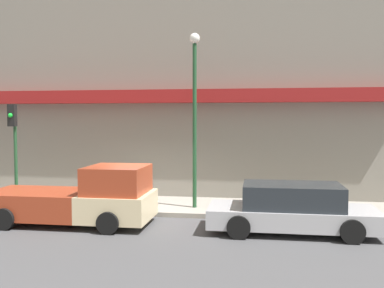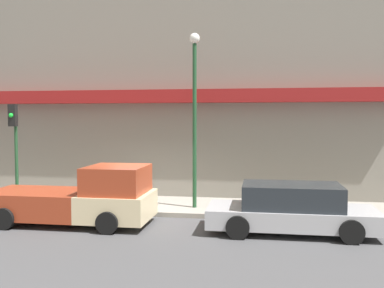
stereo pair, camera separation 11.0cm
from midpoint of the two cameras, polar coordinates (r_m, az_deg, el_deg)
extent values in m
plane|color=#424244|center=(14.46, -6.67, -9.59)|extent=(80.00, 80.00, 0.00)
cube|color=gray|center=(15.83, -5.25, -8.15)|extent=(36.00, 2.94, 0.16)
cube|color=gray|center=(18.60, -3.09, 11.77)|extent=(19.80, 3.00, 11.91)
cube|color=maroon|center=(16.67, -4.34, 6.35)|extent=(18.22, 0.60, 0.50)
cube|color=beige|center=(13.28, -10.13, -8.12)|extent=(2.04, 1.98, 0.79)
cube|color=#9E381E|center=(13.14, -10.16, -4.69)|extent=(1.73, 1.82, 0.82)
cube|color=#9E381E|center=(14.30, -19.92, -7.45)|extent=(3.06, 1.98, 0.79)
cylinder|color=black|center=(14.24, -8.62, -8.49)|extent=(0.64, 0.22, 0.64)
cylinder|color=black|center=(12.41, -11.39, -10.29)|extent=(0.64, 0.22, 0.64)
cylinder|color=black|center=(15.47, -19.96, -7.70)|extent=(0.64, 0.22, 0.64)
cylinder|color=black|center=(13.80, -23.96, -9.12)|extent=(0.64, 0.22, 0.64)
cube|color=#ADADB2|center=(12.65, 12.91, -9.41)|extent=(4.73, 1.81, 0.53)
cube|color=#23282D|center=(12.53, 12.95, -6.73)|extent=(2.74, 1.63, 0.67)
cylinder|color=black|center=(13.74, 18.82, -9.07)|extent=(0.64, 0.22, 0.64)
cylinder|color=black|center=(12.01, 20.35, -10.90)|extent=(0.64, 0.22, 0.64)
cylinder|color=black|center=(13.54, 6.34, -9.09)|extent=(0.64, 0.22, 0.64)
cylinder|color=black|center=(11.78, 5.96, -10.98)|extent=(0.64, 0.22, 0.64)
cylinder|color=yellow|center=(15.14, -8.85, -7.38)|extent=(0.22, 0.22, 0.54)
sphere|color=yellow|center=(15.08, -8.86, -6.09)|extent=(0.21, 0.21, 0.21)
cylinder|color=#1E4728|center=(14.74, 0.14, 2.36)|extent=(0.14, 0.14, 5.64)
sphere|color=silver|center=(14.99, 0.14, 13.91)|extent=(0.36, 0.36, 0.36)
cylinder|color=#1E4728|center=(16.95, -22.63, -1.21)|extent=(0.12, 0.12, 3.61)
cube|color=black|center=(16.77, -23.02, 3.54)|extent=(0.28, 0.20, 0.80)
sphere|color=green|center=(16.66, -23.24, 3.54)|extent=(0.16, 0.16, 0.16)
camera|label=1|loc=(0.05, -90.21, -0.01)|focal=40.00mm
camera|label=2|loc=(0.05, 89.79, 0.01)|focal=40.00mm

